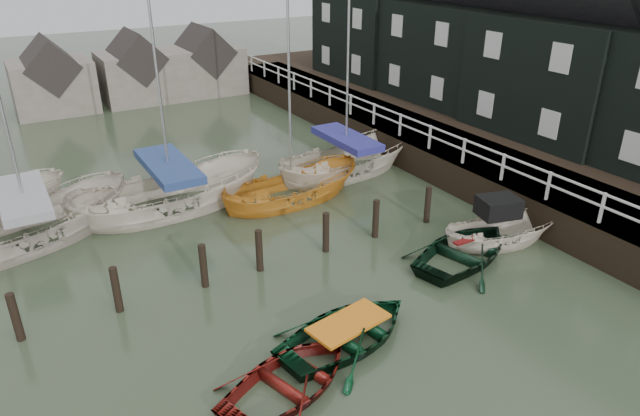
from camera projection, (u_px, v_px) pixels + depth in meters
ground at (344, 307)px, 16.08m from camera, size 120.00×120.00×0.00m
pier at (397, 135)px, 27.92m from camera, size 3.04×32.00×2.70m
land_strip at (479, 132)px, 30.74m from camera, size 14.00×38.00×1.50m
quay_houses at (513, 25)px, 27.27m from camera, size 6.52×28.14×10.01m
mooring_pilings at (262, 256)px, 17.70m from camera, size 13.72×0.22×1.80m
far_sheds at (134, 72)px, 35.98m from camera, size 14.00×4.08×4.39m
rowboat_red at (292, 388)px, 13.16m from camera, size 4.36×3.67×0.77m
rowboat_green at (348, 341)px, 14.70m from camera, size 4.49×3.56×0.84m
rowboat_dkgreen at (465, 259)px, 18.51m from camera, size 4.93×4.07×0.89m
motorboat at (498, 241)px, 19.39m from camera, size 4.31×2.48×2.43m
sailboat_a at (34, 240)px, 19.56m from camera, size 7.77×4.88×11.94m
sailboat_b at (173, 207)px, 22.00m from camera, size 7.79×3.29×11.10m
sailboat_c at (292, 199)px, 22.73m from camera, size 6.14×2.62×9.66m
sailboat_d at (346, 171)px, 25.33m from camera, size 7.14×3.25×11.25m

